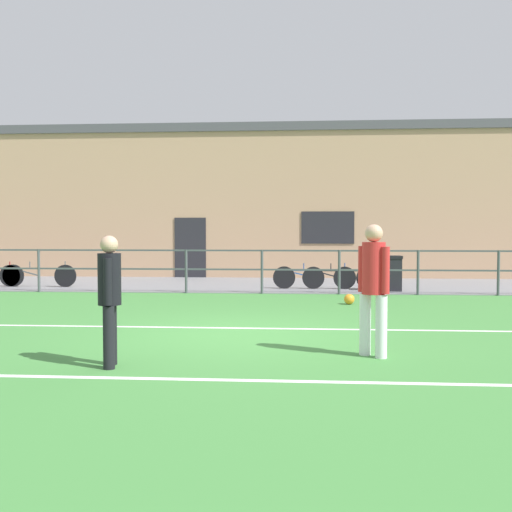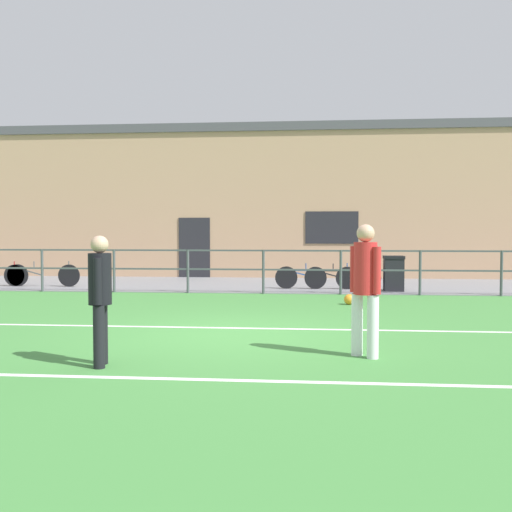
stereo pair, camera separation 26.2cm
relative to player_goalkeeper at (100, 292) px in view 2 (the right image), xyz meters
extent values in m
cube|color=#42843D|center=(1.31, 2.30, -0.92)|extent=(60.00, 44.00, 0.04)
cube|color=white|center=(1.31, 2.89, -0.90)|extent=(36.00, 0.11, 0.00)
cube|color=white|center=(1.31, -0.53, -0.90)|extent=(36.00, 0.11, 0.00)
cube|color=slate|center=(1.31, 10.80, -0.89)|extent=(48.00, 5.00, 0.02)
cylinder|color=#474C51|center=(-4.69, 8.30, -0.32)|extent=(0.07, 0.07, 1.15)
cylinder|color=#474C51|center=(-2.69, 8.30, -0.32)|extent=(0.07, 0.07, 1.15)
cylinder|color=#474C51|center=(-0.69, 8.30, -0.32)|extent=(0.07, 0.07, 1.15)
cylinder|color=#474C51|center=(1.31, 8.30, -0.32)|extent=(0.07, 0.07, 1.15)
cylinder|color=#474C51|center=(3.31, 8.30, -0.32)|extent=(0.07, 0.07, 1.15)
cylinder|color=#474C51|center=(5.31, 8.30, -0.32)|extent=(0.07, 0.07, 1.15)
cylinder|color=#474C51|center=(7.31, 8.30, -0.32)|extent=(0.07, 0.07, 1.15)
cube|color=#474C51|center=(1.31, 8.30, 0.23)|extent=(36.00, 0.04, 0.04)
cube|color=#474C51|center=(1.31, 8.30, -0.27)|extent=(36.00, 0.04, 0.04)
cube|color=tan|center=(1.31, 14.50, 1.64)|extent=(28.00, 2.40, 5.08)
cube|color=#232328|center=(-1.52, 13.29, 0.15)|extent=(1.10, 0.04, 2.10)
cube|color=#232328|center=(3.25, 13.29, 0.86)|extent=(1.80, 0.04, 1.10)
cube|color=#4C4C51|center=(1.31, 14.50, 4.33)|extent=(28.00, 2.56, 0.30)
cylinder|color=black|center=(0.02, -0.12, -0.52)|extent=(0.14, 0.14, 0.75)
cylinder|color=black|center=(-0.02, 0.12, -0.52)|extent=(0.14, 0.14, 0.75)
cylinder|color=black|center=(0.00, 0.00, 0.16)|extent=(0.28, 0.28, 0.62)
sphere|color=tan|center=(0.00, 0.00, 0.58)|extent=(0.21, 0.21, 0.21)
cylinder|color=black|center=(0.03, -0.16, 0.14)|extent=(0.10, 0.10, 0.55)
cylinder|color=black|center=(-0.03, 0.16, 0.14)|extent=(0.10, 0.10, 0.55)
cylinder|color=white|center=(3.14, 0.91, -0.49)|extent=(0.15, 0.15, 0.82)
cylinder|color=white|center=(3.33, 0.73, -0.49)|extent=(0.15, 0.15, 0.82)
cylinder|color=red|center=(3.23, 0.82, 0.26)|extent=(0.30, 0.30, 0.67)
sphere|color=tan|center=(3.23, 0.82, 0.71)|extent=(0.23, 0.23, 0.23)
cylinder|color=red|center=(3.10, 0.94, 0.24)|extent=(0.11, 0.11, 0.60)
cylinder|color=red|center=(3.37, 0.69, 0.24)|extent=(0.11, 0.11, 0.60)
sphere|color=orange|center=(3.39, 6.24, -0.78)|extent=(0.23, 0.23, 0.23)
cylinder|color=black|center=(-6.11, 9.50, -0.56)|extent=(0.63, 0.04, 0.63)
cylinder|color=maroon|center=(-6.11, 9.50, -0.29)|extent=(0.03, 0.03, 0.28)
cylinder|color=black|center=(-6.02, 9.50, -0.56)|extent=(0.64, 0.04, 0.64)
cylinder|color=black|center=(-4.46, 9.50, -0.56)|extent=(0.64, 0.04, 0.64)
cube|color=#4C5156|center=(-5.24, 9.50, -0.35)|extent=(1.22, 0.04, 0.04)
cube|color=#4C5156|center=(-5.63, 9.50, -0.45)|extent=(0.76, 0.03, 0.23)
cylinder|color=#4C5156|center=(-5.51, 9.50, -0.25)|extent=(0.03, 0.03, 0.20)
cylinder|color=#4C5156|center=(-4.46, 9.50, -0.28)|extent=(0.03, 0.03, 0.28)
cylinder|color=black|center=(1.86, 9.50, -0.57)|extent=(0.63, 0.04, 0.63)
cylinder|color=black|center=(3.54, 9.50, -0.57)|extent=(0.63, 0.04, 0.63)
cube|color=#234C99|center=(2.70, 9.50, -0.36)|extent=(1.32, 0.04, 0.04)
cube|color=#234C99|center=(2.28, 9.50, -0.46)|extent=(0.83, 0.03, 0.23)
cylinder|color=#234C99|center=(2.40, 9.50, -0.26)|extent=(0.03, 0.03, 0.20)
cylinder|color=#234C99|center=(3.54, 9.50, -0.29)|extent=(0.03, 0.03, 0.28)
cylinder|color=black|center=(2.67, 9.50, -0.57)|extent=(0.62, 0.04, 0.62)
cylinder|color=black|center=(4.17, 9.50, -0.57)|extent=(0.62, 0.04, 0.62)
cube|color=black|center=(3.42, 9.50, -0.37)|extent=(1.17, 0.04, 0.04)
cube|color=black|center=(3.05, 9.50, -0.47)|extent=(0.73, 0.03, 0.23)
cylinder|color=black|center=(3.16, 9.50, -0.27)|extent=(0.03, 0.03, 0.20)
cylinder|color=black|center=(4.17, 9.50, -0.30)|extent=(0.03, 0.03, 0.28)
cube|color=black|center=(4.76, 9.11, -0.44)|extent=(0.51, 0.43, 0.87)
cube|color=black|center=(4.76, 9.11, 0.03)|extent=(0.54, 0.46, 0.08)
camera|label=1|loc=(2.26, -6.81, 0.74)|focal=40.91mm
camera|label=2|loc=(2.52, -6.79, 0.74)|focal=40.91mm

